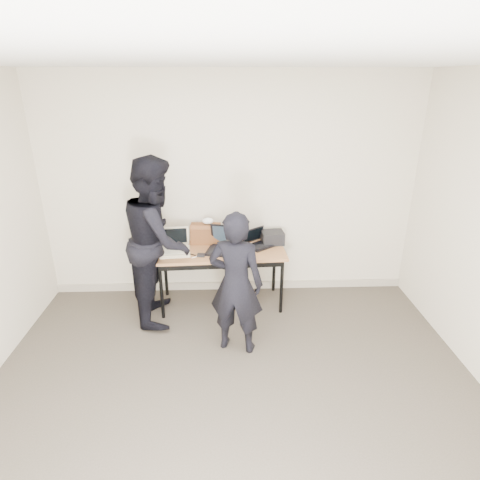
{
  "coord_description": "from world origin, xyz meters",
  "views": [
    {
      "loc": [
        -0.05,
        -2.44,
        2.6
      ],
      "look_at": [
        0.1,
        1.6,
        0.95
      ],
      "focal_mm": 30.0,
      "sensor_mm": 36.0,
      "label": 1
    }
  ],
  "objects_px": {
    "desk": "(221,255)",
    "laptop_beige": "(175,248)",
    "laptop_center": "(224,245)",
    "laptop_right": "(258,242)",
    "leather_satchel": "(206,233)",
    "person_typist": "(236,284)",
    "equipment_box": "(273,237)",
    "person_observer": "(158,240)"
  },
  "relations": [
    {
      "from": "laptop_beige",
      "to": "laptop_right",
      "type": "distance_m",
      "value": 0.98
    },
    {
      "from": "laptop_center",
      "to": "laptop_right",
      "type": "xyz_separation_m",
      "value": [
        0.4,
        0.12,
        -0.02
      ]
    },
    {
      "from": "desk",
      "to": "laptop_beige",
      "type": "xyz_separation_m",
      "value": [
        -0.53,
        -0.04,
        0.11
      ]
    },
    {
      "from": "laptop_center",
      "to": "person_observer",
      "type": "bearing_deg",
      "value": -152.65
    },
    {
      "from": "laptop_center",
      "to": "person_observer",
      "type": "xyz_separation_m",
      "value": [
        -0.73,
        -0.18,
        0.15
      ]
    },
    {
      "from": "leather_satchel",
      "to": "person_typist",
      "type": "bearing_deg",
      "value": -69.81
    },
    {
      "from": "desk",
      "to": "laptop_center",
      "type": "bearing_deg",
      "value": -7.46
    },
    {
      "from": "laptop_beige",
      "to": "laptop_center",
      "type": "bearing_deg",
      "value": -3.41
    },
    {
      "from": "laptop_beige",
      "to": "person_observer",
      "type": "relative_size",
      "value": 0.2
    },
    {
      "from": "laptop_center",
      "to": "equipment_box",
      "type": "bearing_deg",
      "value": 32.01
    },
    {
      "from": "laptop_center",
      "to": "laptop_right",
      "type": "relative_size",
      "value": 1.12
    },
    {
      "from": "laptop_center",
      "to": "person_observer",
      "type": "relative_size",
      "value": 0.24
    },
    {
      "from": "laptop_right",
      "to": "laptop_center",
      "type": "bearing_deg",
      "value": 158.97
    },
    {
      "from": "desk",
      "to": "person_typist",
      "type": "xyz_separation_m",
      "value": [
        0.15,
        -0.86,
        0.08
      ]
    },
    {
      "from": "laptop_right",
      "to": "person_typist",
      "type": "bearing_deg",
      "value": -144.41
    },
    {
      "from": "laptop_beige",
      "to": "leather_satchel",
      "type": "bearing_deg",
      "value": 30.59
    },
    {
      "from": "laptop_beige",
      "to": "leather_satchel",
      "type": "height_order",
      "value": "laptop_beige"
    },
    {
      "from": "desk",
      "to": "person_typist",
      "type": "height_order",
      "value": "person_typist"
    },
    {
      "from": "laptop_right",
      "to": "leather_satchel",
      "type": "relative_size",
      "value": 1.07
    },
    {
      "from": "laptop_beige",
      "to": "laptop_center",
      "type": "distance_m",
      "value": 0.57
    },
    {
      "from": "desk",
      "to": "equipment_box",
      "type": "relative_size",
      "value": 5.88
    },
    {
      "from": "desk",
      "to": "laptop_center",
      "type": "height_order",
      "value": "laptop_center"
    },
    {
      "from": "desk",
      "to": "leather_satchel",
      "type": "xyz_separation_m",
      "value": [
        -0.18,
        0.23,
        0.19
      ]
    },
    {
      "from": "laptop_right",
      "to": "equipment_box",
      "type": "relative_size",
      "value": 1.52
    },
    {
      "from": "desk",
      "to": "equipment_box",
      "type": "height_order",
      "value": "equipment_box"
    },
    {
      "from": "laptop_center",
      "to": "leather_satchel",
      "type": "xyz_separation_m",
      "value": [
        -0.22,
        0.23,
        0.06
      ]
    },
    {
      "from": "laptop_beige",
      "to": "person_observer",
      "type": "xyz_separation_m",
      "value": [
        -0.16,
        -0.15,
        0.16
      ]
    },
    {
      "from": "laptop_right",
      "to": "equipment_box",
      "type": "bearing_deg",
      "value": -16.23
    },
    {
      "from": "desk",
      "to": "laptop_beige",
      "type": "height_order",
      "value": "laptop_beige"
    },
    {
      "from": "laptop_center",
      "to": "laptop_right",
      "type": "height_order",
      "value": "laptop_center"
    },
    {
      "from": "leather_satchel",
      "to": "person_observer",
      "type": "relative_size",
      "value": 0.2
    },
    {
      "from": "equipment_box",
      "to": "laptop_center",
      "type": "bearing_deg",
      "value": -161.54
    },
    {
      "from": "person_observer",
      "to": "laptop_center",
      "type": "bearing_deg",
      "value": -79.6
    },
    {
      "from": "laptop_beige",
      "to": "laptop_center",
      "type": "height_order",
      "value": "laptop_center"
    },
    {
      "from": "laptop_center",
      "to": "person_typist",
      "type": "relative_size",
      "value": 0.3
    },
    {
      "from": "desk",
      "to": "laptop_beige",
      "type": "bearing_deg",
      "value": -178.89
    },
    {
      "from": "equipment_box",
      "to": "person_observer",
      "type": "distance_m",
      "value": 1.38
    },
    {
      "from": "person_typist",
      "to": "equipment_box",
      "type": "bearing_deg",
      "value": -99.07
    },
    {
      "from": "laptop_center",
      "to": "equipment_box",
      "type": "relative_size",
      "value": 1.71
    },
    {
      "from": "laptop_center",
      "to": "equipment_box",
      "type": "xyz_separation_m",
      "value": [
        0.59,
        0.2,
        0.01
      ]
    },
    {
      "from": "laptop_center",
      "to": "laptop_beige",
      "type": "bearing_deg",
      "value": -163.22
    },
    {
      "from": "laptop_center",
      "to": "equipment_box",
      "type": "height_order",
      "value": "laptop_center"
    }
  ]
}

